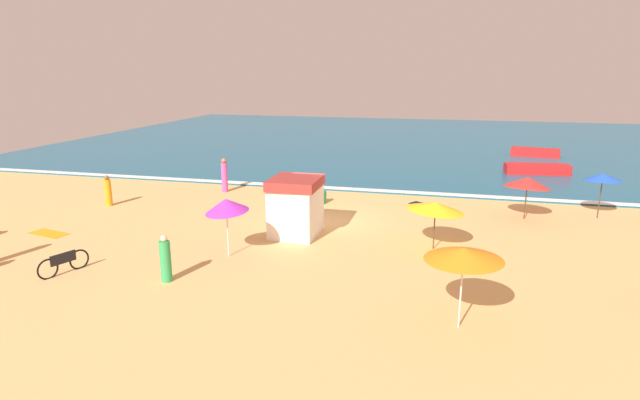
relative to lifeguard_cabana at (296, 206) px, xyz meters
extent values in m
plane|color=#E5B26B|center=(0.81, 2.18, -1.25)|extent=(60.00, 60.00, 0.00)
cube|color=#196084|center=(0.81, 30.18, -1.20)|extent=(60.00, 44.00, 0.10)
cube|color=white|center=(0.81, 8.48, -1.15)|extent=(57.00, 0.70, 0.01)
cube|color=white|center=(0.00, 0.00, -0.23)|extent=(1.90, 2.16, 2.05)
cube|color=#A5332D|center=(0.00, 0.00, 1.00)|extent=(1.97, 2.27, 0.40)
cylinder|color=#4C3823|center=(5.65, -0.32, -0.35)|extent=(0.05, 0.05, 1.81)
cone|color=yellow|center=(5.65, -0.32, 0.44)|extent=(2.72, 2.71, 0.53)
cylinder|color=#4C3823|center=(12.97, 5.81, -0.21)|extent=(0.05, 0.05, 2.09)
cone|color=blue|center=(12.97, 5.81, 0.71)|extent=(2.15, 2.16, 0.43)
cylinder|color=silver|center=(6.52, -6.48, -0.15)|extent=(0.05, 0.05, 2.21)
cone|color=orange|center=(6.52, -6.48, 0.85)|extent=(2.08, 2.07, 0.37)
cylinder|color=silver|center=(-1.73, -2.99, -0.17)|extent=(0.05, 0.05, 2.16)
cone|color=#B733C6|center=(-1.73, -2.99, 0.71)|extent=(2.29, 2.29, 0.66)
cylinder|color=#4C3823|center=(9.62, 4.87, -0.28)|extent=(0.05, 0.05, 1.94)
cone|color=red|center=(9.62, 4.87, 0.49)|extent=(2.81, 2.83, 0.70)
torus|color=black|center=(-6.68, -6.40, -0.92)|extent=(0.32, 0.69, 0.72)
torus|color=black|center=(-6.28, -5.38, -0.92)|extent=(0.32, 0.69, 0.72)
cube|color=black|center=(-6.48, -5.89, -0.70)|extent=(0.37, 0.84, 0.36)
cube|color=green|center=(-0.21, 5.24, -0.91)|extent=(0.48, 0.48, 0.68)
sphere|color=#9E6B47|center=(-0.21, 5.24, -0.47)|extent=(0.22, 0.22, 0.22)
cylinder|color=orange|center=(-10.63, 2.26, -0.58)|extent=(0.44, 0.44, 1.35)
sphere|color=brown|center=(-10.63, 2.26, 0.20)|extent=(0.23, 0.23, 0.23)
cylinder|color=green|center=(-2.75, -5.63, -0.56)|extent=(0.50, 0.50, 1.38)
sphere|color=beige|center=(-2.75, -5.63, 0.23)|extent=(0.22, 0.22, 0.22)
cylinder|color=#D84CA5|center=(-6.16, 6.51, -0.42)|extent=(0.43, 0.43, 1.66)
sphere|color=#9E6B47|center=(-6.16, 6.51, 0.53)|extent=(0.28, 0.28, 0.28)
cube|color=black|center=(4.91, 6.28, -1.25)|extent=(1.52, 1.33, 0.01)
cube|color=orange|center=(-10.23, -2.38, -1.25)|extent=(1.87, 1.12, 0.01)
cube|color=red|center=(12.71, 23.05, -0.84)|extent=(3.75, 1.93, 0.63)
cube|color=red|center=(11.76, 15.68, -0.83)|extent=(4.12, 1.61, 0.65)
camera|label=1|loc=(5.91, -19.49, 5.51)|focal=28.57mm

